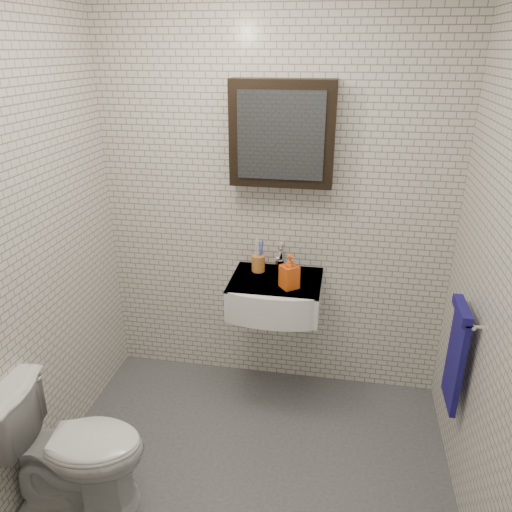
# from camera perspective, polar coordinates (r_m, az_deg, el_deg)

# --- Properties ---
(ground) EXTENTS (2.20, 2.00, 0.01)m
(ground) POSITION_cam_1_polar(r_m,az_deg,el_deg) (2.94, -1.38, -24.39)
(ground) COLOR #46494D
(ground) RESTS_ON ground
(room_shell) EXTENTS (2.22, 2.02, 2.51)m
(room_shell) POSITION_cam_1_polar(r_m,az_deg,el_deg) (2.11, -1.75, 3.62)
(room_shell) COLOR silver
(room_shell) RESTS_ON ground
(washbasin) EXTENTS (0.55, 0.50, 0.20)m
(washbasin) POSITION_cam_1_polar(r_m,az_deg,el_deg) (3.05, 2.17, -4.59)
(washbasin) COLOR white
(washbasin) RESTS_ON room_shell
(faucet) EXTENTS (0.06, 0.20, 0.15)m
(faucet) POSITION_cam_1_polar(r_m,az_deg,el_deg) (3.16, 2.73, -0.37)
(faucet) COLOR silver
(faucet) RESTS_ON washbasin
(mirror_cabinet) EXTENTS (0.60, 0.15, 0.60)m
(mirror_cabinet) POSITION_cam_1_polar(r_m,az_deg,el_deg) (2.94, 3.01, 13.76)
(mirror_cabinet) COLOR black
(mirror_cabinet) RESTS_ON room_shell
(towel_rail) EXTENTS (0.09, 0.30, 0.58)m
(towel_rail) POSITION_cam_1_polar(r_m,az_deg,el_deg) (2.78, 21.96, -10.11)
(towel_rail) COLOR silver
(towel_rail) RESTS_ON room_shell
(toothbrush_cup) EXTENTS (0.11, 0.11, 0.23)m
(toothbrush_cup) POSITION_cam_1_polar(r_m,az_deg,el_deg) (3.14, 0.27, -0.73)
(toothbrush_cup) COLOR #C47731
(toothbrush_cup) RESTS_ON washbasin
(soap_bottle) EXTENTS (0.13, 0.13, 0.21)m
(soap_bottle) POSITION_cam_1_polar(r_m,az_deg,el_deg) (2.91, 3.84, -1.76)
(soap_bottle) COLOR #EE5619
(soap_bottle) RESTS_ON washbasin
(toilet) EXTENTS (0.74, 0.48, 0.71)m
(toilet) POSITION_cam_1_polar(r_m,az_deg,el_deg) (2.76, -20.19, -19.71)
(toilet) COLOR white
(toilet) RESTS_ON ground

